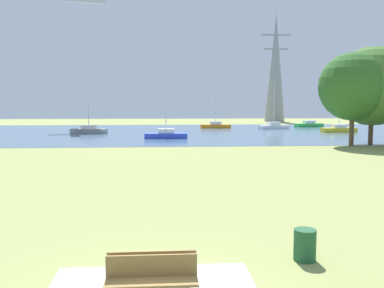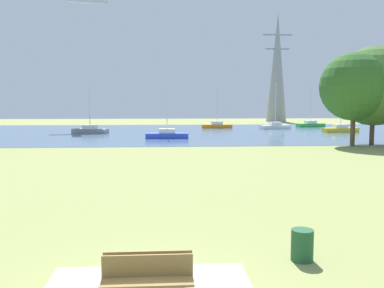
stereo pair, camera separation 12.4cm
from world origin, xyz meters
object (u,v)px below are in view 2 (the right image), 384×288
sailboat_gray (90,130)px  sailboat_orange (217,125)px  bench_facing_water (148,273)px  tree_east_far (354,87)px  sailboat_yellow (340,129)px  tree_east_near (374,86)px  bench_facing_inland (147,284)px  sailboat_green (311,124)px  sailboat_white (275,126)px  litter_bin (302,245)px  sailboat_blue (167,135)px  electricity_pylon (277,68)px

sailboat_gray → sailboat_orange: 21.21m
bench_facing_water → tree_east_far: (18.05, 29.65, 5.06)m
sailboat_yellow → tree_east_near: bearing=-104.2°
bench_facing_inland → sailboat_green: sailboat_green is taller
sailboat_white → sailboat_yellow: 10.59m
bench_facing_water → litter_bin: bench_facing_water is taller
tree_east_far → sailboat_green: bearing=77.2°
bench_facing_water → sailboat_yellow: sailboat_yellow is taller
litter_bin → sailboat_blue: 37.47m
sailboat_white → tree_east_near: size_ratio=0.78×
litter_bin → electricity_pylon: size_ratio=0.03×
bench_facing_water → sailboat_green: 65.62m
sailboat_green → tree_east_far: bearing=-102.8°
sailboat_white → electricity_pylon: electricity_pylon is taller
sailboat_gray → sailboat_green: (34.52, 12.75, 0.01)m
sailboat_gray → sailboat_orange: bearing=30.2°
sailboat_gray → tree_east_near: size_ratio=0.69×
sailboat_gray → sailboat_yellow: sailboat_gray is taller
sailboat_orange → tree_east_far: size_ratio=0.80×
sailboat_gray → sailboat_yellow: bearing=-0.4°
bench_facing_water → sailboat_white: 58.34m
bench_facing_water → litter_bin: (3.81, 1.64, -0.07)m
bench_facing_water → sailboat_gray: 48.78m
sailboat_white → tree_east_near: bearing=-84.0°
sailboat_white → sailboat_orange: size_ratio=1.04×
sailboat_blue → tree_east_far: size_ratio=0.67×
bench_facing_inland → sailboat_blue: size_ratio=0.31×
sailboat_gray → sailboat_green: 36.80m
sailboat_green → sailboat_orange: (-16.19, -2.09, -0.00)m
sailboat_green → sailboat_orange: 16.33m
bench_facing_inland → electricity_pylon: size_ratio=0.08×
sailboat_white → sailboat_yellow: bearing=-48.7°
sailboat_gray → electricity_pylon: electricity_pylon is taller
sailboat_green → sailboat_orange: bearing=-172.7°
bench_facing_water → sailboat_white: sailboat_white is taller
sailboat_blue → electricity_pylon: electricity_pylon is taller
sailboat_yellow → bench_facing_water: bearing=-117.4°
tree_east_near → electricity_pylon: electricity_pylon is taller
litter_bin → sailboat_blue: bearing=94.7°
sailboat_gray → tree_east_near: tree_east_near is taller
sailboat_orange → tree_east_near: bearing=-67.9°
sailboat_orange → sailboat_yellow: bearing=-34.7°
bench_facing_water → bench_facing_inland: (0.00, -0.54, 0.00)m
litter_bin → bench_facing_water: bearing=-156.7°
bench_facing_inland → sailboat_orange: bearing=81.4°
bench_facing_water → sailboat_gray: sailboat_gray is taller
sailboat_blue → electricity_pylon: (24.40, 43.47, 11.30)m
litter_bin → sailboat_orange: sailboat_orange is taller
electricity_pylon → bench_facing_water: bearing=-106.9°
sailboat_blue → sailboat_orange: (8.20, 19.55, 0.01)m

